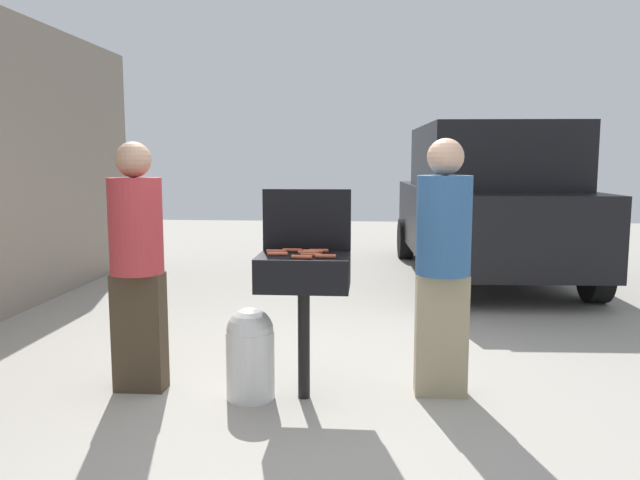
% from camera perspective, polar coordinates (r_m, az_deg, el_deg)
% --- Properties ---
extents(ground_plane, '(24.00, 24.00, 0.00)m').
position_cam_1_polar(ground_plane, '(4.41, -0.74, -13.65)').
color(ground_plane, '#9E998E').
extents(bbq_grill, '(0.60, 0.44, 0.96)m').
position_cam_1_polar(bbq_grill, '(4.09, -1.50, -3.42)').
color(bbq_grill, black).
rests_on(bbq_grill, ground).
extents(grill_lid_open, '(0.60, 0.05, 0.42)m').
position_cam_1_polar(grill_lid_open, '(4.26, -1.21, 1.84)').
color(grill_lid_open, black).
rests_on(grill_lid_open, bbq_grill).
extents(hot_dog_0, '(0.13, 0.04, 0.03)m').
position_cam_1_polar(hot_dog_0, '(4.17, -0.12, -0.99)').
color(hot_dog_0, '#AD4228').
rests_on(hot_dog_0, bbq_grill).
extents(hot_dog_1, '(0.13, 0.03, 0.03)m').
position_cam_1_polar(hot_dog_1, '(4.00, -0.84, -1.36)').
color(hot_dog_1, '#AD4228').
rests_on(hot_dog_1, bbq_grill).
extents(hot_dog_2, '(0.13, 0.03, 0.03)m').
position_cam_1_polar(hot_dog_2, '(3.94, 0.49, -1.49)').
color(hot_dog_2, '#B74C33').
rests_on(hot_dog_2, bbq_grill).
extents(hot_dog_3, '(0.13, 0.04, 0.03)m').
position_cam_1_polar(hot_dog_3, '(3.91, -1.67, -1.56)').
color(hot_dog_3, '#B74C33').
rests_on(hot_dog_3, bbq_grill).
extents(hot_dog_4, '(0.13, 0.03, 0.03)m').
position_cam_1_polar(hot_dog_4, '(4.10, -1.10, -1.15)').
color(hot_dog_4, '#B74C33').
rests_on(hot_dog_4, bbq_grill).
extents(hot_dog_5, '(0.13, 0.03, 0.03)m').
position_cam_1_polar(hot_dog_5, '(4.20, -2.52, -0.94)').
color(hot_dog_5, '#AD4228').
rests_on(hot_dog_5, bbq_grill).
extents(hot_dog_6, '(0.13, 0.03, 0.03)m').
position_cam_1_polar(hot_dog_6, '(4.05, -3.89, -1.26)').
color(hot_dog_6, '#C6593D').
rests_on(hot_dog_6, bbq_grill).
extents(hot_dog_7, '(0.13, 0.03, 0.03)m').
position_cam_1_polar(hot_dog_7, '(4.14, -0.66, -1.05)').
color(hot_dog_7, '#C6593D').
rests_on(hot_dog_7, bbq_grill).
extents(hot_dog_8, '(0.13, 0.03, 0.03)m').
position_cam_1_polar(hot_dog_8, '(4.16, -4.00, -1.04)').
color(hot_dog_8, '#B74C33').
rests_on(hot_dog_8, bbq_grill).
extents(propane_tank, '(0.32, 0.32, 0.62)m').
position_cam_1_polar(propane_tank, '(4.22, -6.37, -10.07)').
color(propane_tank, silver).
rests_on(propane_tank, ground).
extents(person_left, '(0.36, 0.36, 1.70)m').
position_cam_1_polar(person_left, '(4.40, -16.34, -1.57)').
color(person_left, '#3F3323').
rests_on(person_left, ground).
extents(person_right, '(0.36, 0.36, 1.72)m').
position_cam_1_polar(person_right, '(4.22, 11.14, -1.63)').
color(person_right, gray).
rests_on(person_right, ground).
extents(parked_minivan, '(2.17, 4.47, 2.02)m').
position_cam_1_polar(parked_minivan, '(8.65, 14.88, 3.41)').
color(parked_minivan, black).
rests_on(parked_minivan, ground).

